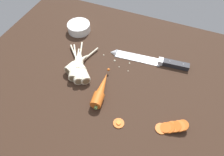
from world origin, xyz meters
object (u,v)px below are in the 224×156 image
Objects in this scene: parsnip_mid_left at (78,63)px; parsnip_back at (77,68)px; parsnip_front at (81,68)px; carrot_slice_stray_near at (119,123)px; carrot_slice_stack at (172,127)px; prep_bowl at (79,27)px; chefs_knife at (147,59)px; whole_carrot at (101,90)px; parsnip_outer at (79,60)px; parsnip_mid_right at (75,68)px.

parsnip_back is at bearing -68.71° from parsnip_mid_left.
parsnip_front is 28.62cm from carrot_slice_stray_near.
carrot_slice_stack is 0.97× the size of prep_bowl.
parsnip_back is at bearing 147.22° from carrot_slice_stray_near.
chefs_knife is 26.39cm from whole_carrot.
parsnip_outer is (-26.49, -12.73, 1.33)cm from chefs_knife.
parsnip_outer is at bearing 143.85° from whole_carrot.
parsnip_back is 43.54cm from carrot_slice_stack.
parsnip_mid_left and parsnip_outer have the same top height.
carrot_slice_stray_near is at bearing -37.96° from parsnip_outer.
parsnip_outer is 21.86cm from prep_bowl.
carrot_slice_stack is at bearing -32.54° from prep_bowl.
chefs_knife is 33.03cm from carrot_slice_stray_near.
chefs_knife is 1.87× the size of parsnip_mid_left.
carrot_slice_stack is (43.03, -10.41, -0.90)cm from parsnip_mid_right.
parsnip_front is 4.70× the size of carrot_slice_stray_near.
parsnip_mid_left is at bearing 138.06° from parsnip_front.
whole_carrot reaches higher than chefs_knife.
carrot_slice_stray_near is at bearing -163.44° from carrot_slice_stack.
parsnip_back is 4.62cm from parsnip_outer.
whole_carrot reaches higher than carrot_slice_stray_near.
whole_carrot is 15.26cm from parsnip_back.
parsnip_mid_left is at bearing 111.29° from parsnip_back.
parsnip_back is at bearing 16.57° from parsnip_mid_right.
prep_bowl is (-10.28, 19.29, 0.17)cm from parsnip_outer.
parsnip_front is at bearing 149.95° from whole_carrot.
whole_carrot is 14.41cm from carrot_slice_stray_near.
parsnip_front is at bearing -41.94° from parsnip_mid_left.
carrot_slice_stack is (43.26, -13.35, -0.90)cm from parsnip_mid_left.
parsnip_outer is at bearing 107.08° from parsnip_back.
parsnip_outer reaches higher than carrot_slice_stray_near.
parsnip_back is 1.82× the size of prep_bowl.
parsnip_front is at bearing 21.36° from parsnip_mid_right.
prep_bowl is (-10.59, 21.01, 0.17)cm from parsnip_mid_left.
whole_carrot reaches higher than parsnip_back.
parsnip_outer is (-1.36, 4.42, 0.00)cm from parsnip_back.
parsnip_front is 0.98× the size of parsnip_mid_left.
parsnip_mid_right is at bearing -83.43° from parsnip_outer.
parsnip_back is 1.89× the size of carrot_slice_stack.
whole_carrot is at bearing -50.06° from prep_bowl.
whole_carrot is 15.91cm from parsnip_mid_right.
carrot_slice_stack is at bearing -14.17° from parsnip_back.
carrot_slice_stray_near is at bearing -90.82° from chefs_knife.
parsnip_outer is 1.62× the size of carrot_slice_stack.
whole_carrot is 1.13× the size of parsnip_outer.
parsnip_back is at bearing -63.85° from prep_bowl.
chefs_knife is at bearing 64.42° from whole_carrot.
parsnip_mid_right reaches higher than carrot_slice_stack.
parsnip_outer is (-15.11, 11.04, -0.12)cm from whole_carrot.
chefs_knife is at bearing 34.81° from parsnip_front.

